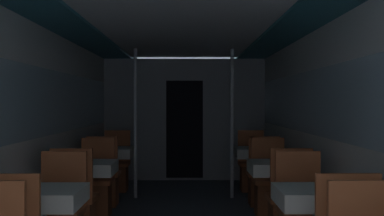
# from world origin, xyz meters

# --- Properties ---
(wall_left) EXTENTS (0.05, 10.06, 2.12)m
(wall_left) POSITION_xyz_m (-1.43, 3.63, 1.11)
(wall_left) COLOR silver
(wall_left) RESTS_ON ground_plane
(wall_right) EXTENTS (0.05, 10.06, 2.12)m
(wall_right) POSITION_xyz_m (1.43, 3.63, 1.11)
(wall_right) COLOR silver
(wall_right) RESTS_ON ground_plane
(ceiling_panel) EXTENTS (2.87, 10.06, 0.07)m
(ceiling_panel) POSITION_xyz_m (0.00, 3.63, 2.17)
(ceiling_panel) COLOR silver
(ceiling_panel) RESTS_ON wall_left
(bulkhead_far) EXTENTS (2.81, 0.09, 2.12)m
(bulkhead_far) POSITION_xyz_m (0.00, 7.85, 1.06)
(bulkhead_far) COLOR gray
(bulkhead_far) RESTS_ON ground_plane
(dining_table_left_1) EXTENTS (0.62, 0.62, 0.71)m
(dining_table_left_1) POSITION_xyz_m (-1.04, 2.50, 0.61)
(dining_table_left_1) COLOR #4C4C51
(dining_table_left_1) RESTS_ON ground_plane
(dining_table_left_2) EXTENTS (0.62, 0.62, 0.71)m
(dining_table_left_2) POSITION_xyz_m (-1.04, 4.30, 0.61)
(dining_table_left_2) COLOR #4C4C51
(dining_table_left_2) RESTS_ON ground_plane
(chair_left_near_2) EXTENTS (0.40, 0.40, 0.92)m
(chair_left_near_2) POSITION_xyz_m (-1.04, 3.70, 0.29)
(chair_left_near_2) COLOR brown
(chair_left_near_2) RESTS_ON ground_plane
(chair_left_far_2) EXTENTS (0.40, 0.40, 0.92)m
(chair_left_far_2) POSITION_xyz_m (-1.04, 4.89, 0.29)
(chair_left_far_2) COLOR brown
(chair_left_far_2) RESTS_ON ground_plane
(dining_table_left_3) EXTENTS (0.62, 0.62, 0.71)m
(dining_table_left_3) POSITION_xyz_m (-1.04, 6.09, 0.61)
(dining_table_left_3) COLOR #4C4C51
(dining_table_left_3) RESTS_ON ground_plane
(chair_left_near_3) EXTENTS (0.40, 0.40, 0.92)m
(chair_left_near_3) POSITION_xyz_m (-1.04, 5.50, 0.29)
(chair_left_near_3) COLOR brown
(chair_left_near_3) RESTS_ON ground_plane
(chair_left_far_3) EXTENTS (0.40, 0.40, 0.92)m
(chair_left_far_3) POSITION_xyz_m (-1.04, 6.69, 0.29)
(chair_left_far_3) COLOR brown
(chair_left_far_3) RESTS_ON ground_plane
(support_pole_left_3) EXTENTS (0.05, 0.05, 2.12)m
(support_pole_left_3) POSITION_xyz_m (-0.69, 6.09, 1.06)
(support_pole_left_3) COLOR silver
(support_pole_left_3) RESTS_ON ground_plane
(dining_table_right_1) EXTENTS (0.62, 0.62, 0.71)m
(dining_table_right_1) POSITION_xyz_m (1.04, 2.50, 0.61)
(dining_table_right_1) COLOR #4C4C51
(dining_table_right_1) RESTS_ON ground_plane
(dining_table_right_2) EXTENTS (0.62, 0.62, 0.71)m
(dining_table_right_2) POSITION_xyz_m (1.04, 4.30, 0.61)
(dining_table_right_2) COLOR #4C4C51
(dining_table_right_2) RESTS_ON ground_plane
(chair_right_near_2) EXTENTS (0.40, 0.40, 0.92)m
(chair_right_near_2) POSITION_xyz_m (1.04, 3.70, 0.29)
(chair_right_near_2) COLOR brown
(chair_right_near_2) RESTS_ON ground_plane
(chair_right_far_2) EXTENTS (0.40, 0.40, 0.92)m
(chair_right_far_2) POSITION_xyz_m (1.04, 4.89, 0.29)
(chair_right_far_2) COLOR brown
(chair_right_far_2) RESTS_ON ground_plane
(dining_table_right_3) EXTENTS (0.62, 0.62, 0.71)m
(dining_table_right_3) POSITION_xyz_m (1.04, 6.09, 0.61)
(dining_table_right_3) COLOR #4C4C51
(dining_table_right_3) RESTS_ON ground_plane
(chair_right_near_3) EXTENTS (0.40, 0.40, 0.92)m
(chair_right_near_3) POSITION_xyz_m (1.04, 5.50, 0.29)
(chair_right_near_3) COLOR brown
(chair_right_near_3) RESTS_ON ground_plane
(chair_right_far_3) EXTENTS (0.40, 0.40, 0.92)m
(chair_right_far_3) POSITION_xyz_m (1.04, 6.69, 0.29)
(chair_right_far_3) COLOR brown
(chair_right_far_3) RESTS_ON ground_plane
(support_pole_right_3) EXTENTS (0.05, 0.05, 2.12)m
(support_pole_right_3) POSITION_xyz_m (0.69, 6.09, 1.06)
(support_pole_right_3) COLOR silver
(support_pole_right_3) RESTS_ON ground_plane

